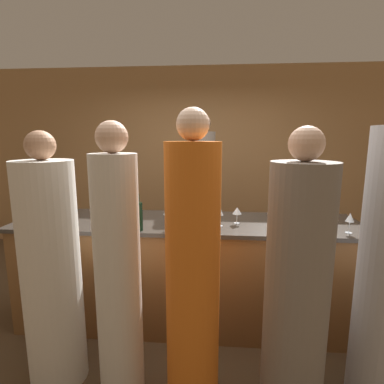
{
  "coord_description": "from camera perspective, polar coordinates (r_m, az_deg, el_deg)",
  "views": [
    {
      "loc": [
        0.26,
        -2.62,
        1.73
      ],
      "look_at": [
        0.04,
        0.1,
        1.24
      ],
      "focal_mm": 28.0,
      "sensor_mm": 36.0,
      "label": 1
    }
  ],
  "objects": [
    {
      "name": "back_wall",
      "position": [
        4.74,
        1.58,
        6.22
      ],
      "size": [
        8.0,
        0.06,
        2.8
      ],
      "color": "#A37547",
      "rests_on": "ground_plane"
    },
    {
      "name": "wine_glass_3",
      "position": [
        2.64,
        -12.47,
        -3.76
      ],
      "size": [
        0.08,
        0.08,
        0.15
      ],
      "color": "silver",
      "rests_on": "bar_counter"
    },
    {
      "name": "wine_glass_7",
      "position": [
        2.65,
        8.58,
        -3.62
      ],
      "size": [
        0.08,
        0.08,
        0.15
      ],
      "color": "silver",
      "rests_on": "bar_counter"
    },
    {
      "name": "wine_glass_6",
      "position": [
        2.66,
        27.88,
        -4.42
      ],
      "size": [
        0.07,
        0.07,
        0.16
      ],
      "color": "silver",
      "rests_on": "bar_counter"
    },
    {
      "name": "wine_glass_4",
      "position": [
        2.69,
        -15.68,
        -3.6
      ],
      "size": [
        0.08,
        0.08,
        0.15
      ],
      "color": "silver",
      "rests_on": "bar_counter"
    },
    {
      "name": "bartender",
      "position": [
        3.6,
        1.92,
        -2.41
      ],
      "size": [
        0.3,
        0.3,
        1.99
      ],
      "rotation": [
        0.0,
        0.0,
        3.14
      ],
      "color": "gray",
      "rests_on": "ground_plane"
    },
    {
      "name": "wine_glass_2",
      "position": [
        2.63,
        -4.62,
        -3.67
      ],
      "size": [
        0.08,
        0.08,
        0.15
      ],
      "color": "silver",
      "rests_on": "bar_counter"
    },
    {
      "name": "wine_glass_1",
      "position": [
        2.69,
        -1.54,
        -3.27
      ],
      "size": [
        0.07,
        0.07,
        0.16
      ],
      "color": "silver",
      "rests_on": "bar_counter"
    },
    {
      "name": "guest_1",
      "position": [
        2.04,
        19.35,
        -16.64
      ],
      "size": [
        0.39,
        0.39,
        1.8
      ],
      "color": "gray",
      "rests_on": "ground_plane"
    },
    {
      "name": "guest_0",
      "position": [
        1.95,
        0.14,
        -15.32
      ],
      "size": [
        0.34,
        0.34,
        1.91
      ],
      "color": "orange",
      "rests_on": "ground_plane"
    },
    {
      "name": "guest_3",
      "position": [
        2.07,
        -13.92,
        -14.73
      ],
      "size": [
        0.3,
        0.3,
        1.83
      ],
      "color": "silver",
      "rests_on": "ground_plane"
    },
    {
      "name": "wine_glass_5",
      "position": [
        2.55,
        5.32,
        -3.74
      ],
      "size": [
        0.06,
        0.06,
        0.17
      ],
      "color": "silver",
      "rests_on": "bar_counter"
    },
    {
      "name": "ground_plane",
      "position": [
        3.15,
        -0.89,
        -23.11
      ],
      "size": [
        14.0,
        14.0,
        0.0
      ],
      "primitive_type": "plane",
      "color": "#4C3823"
    },
    {
      "name": "wine_glass_0",
      "position": [
        2.48,
        -3.81,
        -4.21
      ],
      "size": [
        0.08,
        0.08,
        0.16
      ],
      "color": "silver",
      "rests_on": "bar_counter"
    },
    {
      "name": "guest_2",
      "position": [
        2.34,
        -25.2,
        -13.67
      ],
      "size": [
        0.39,
        0.39,
        1.78
      ],
      "color": "silver",
      "rests_on": "ground_plane"
    },
    {
      "name": "wine_bottle_0",
      "position": [
        2.47,
        -10.17,
        -4.5
      ],
      "size": [
        0.07,
        0.07,
        0.3
      ],
      "color": "black",
      "rests_on": "bar_counter"
    },
    {
      "name": "bar_counter",
      "position": [
        2.91,
        -0.92,
        -14.91
      ],
      "size": [
        3.1,
        0.77,
        0.99
      ],
      "color": "brown",
      "rests_on": "ground_plane"
    },
    {
      "name": "wine_bottle_1",
      "position": [
        2.83,
        16.0,
        -3.04
      ],
      "size": [
        0.08,
        0.08,
        0.29
      ],
      "color": "#19381E",
      "rests_on": "bar_counter"
    }
  ]
}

